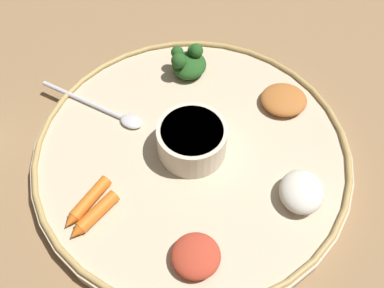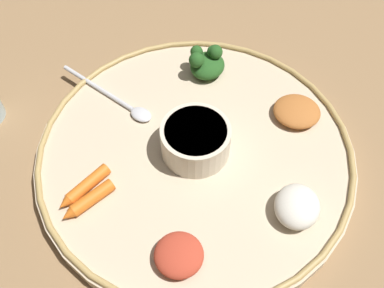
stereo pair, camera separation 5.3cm
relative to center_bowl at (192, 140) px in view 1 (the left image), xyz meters
The scene contains 11 objects.
ground_plane 0.05m from the center_bowl, ahead, with size 2.40×2.40×0.00m, color olive.
platter 0.04m from the center_bowl, ahead, with size 0.44×0.44×0.02m, color #C6B293.
platter_rim 0.02m from the center_bowl, ahead, with size 0.44×0.44×0.01m, color tan.
center_bowl is the anchor object (origin of this frame).
spoon 0.14m from the center_bowl, 36.54° to the right, with size 0.15×0.12×0.01m.
greens_pile 0.15m from the center_bowl, 96.24° to the right, with size 0.07×0.08×0.05m.
carrot_near_spoon 0.16m from the center_bowl, 24.45° to the left, with size 0.06×0.07×0.02m.
carrot_outer 0.16m from the center_bowl, 32.18° to the left, with size 0.07×0.06×0.02m.
mound_rice_white 0.16m from the center_bowl, 143.46° to the left, with size 0.06×0.06×0.03m, color silver.
mound_berbere_red 0.16m from the center_bowl, 83.46° to the left, with size 0.06×0.06×0.02m, color #B73D28.
mound_chickpea 0.16m from the center_bowl, 156.54° to the right, with size 0.07×0.06×0.02m, color #B2662D.
Camera 1 is at (0.05, 0.34, 0.52)m, focal length 40.93 mm.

